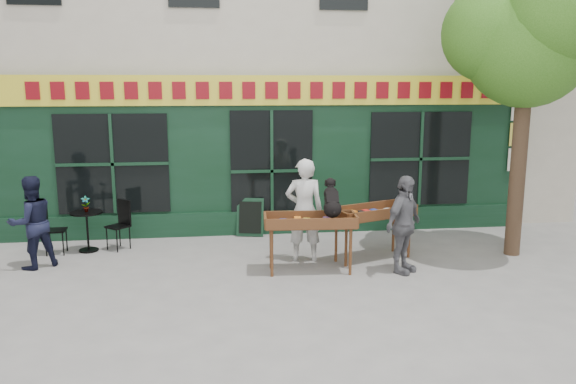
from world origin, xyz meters
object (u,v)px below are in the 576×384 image
Objects in this scene: dog at (332,197)px; man_right at (404,225)px; book_cart_center at (310,224)px; man_left at (32,223)px; bistro_table at (87,223)px; book_cart_right at (374,215)px; woman at (304,210)px.

man_right reaches higher than dog.
man_left is at bearing 173.86° from book_cart_center.
man_right reaches higher than bistro_table.
book_cart_right is 5.36m from bistro_table.
dog is 0.79× the size of bistro_table.
bistro_table is (-3.98, 1.69, -0.28)m from book_cart_center.
woman is 4.69m from man_left.
man_right reaches higher than book_cart_center.
dog is at bearing 129.42° from man_right.
book_cart_right is 0.81m from man_right.
woman is 1.14× the size of book_cart_right.
bistro_table is at bearing 145.55° from book_cart_right.
book_cart_center is at bearing -179.06° from book_cart_right.
man_right is (1.53, -0.88, -0.10)m from woman.
book_cart_center is 0.96× the size of man_left.
man_left is (-4.68, 0.79, -0.02)m from book_cart_center.
bistro_table is 0.47× the size of man_left.
woman is 1.77m from man_right.
book_cart_right is 0.98× the size of man_right.
man_right is 5.85m from bistro_table.
book_cart_center is 0.83× the size of woman.
book_cart_right is at bearing 36.05° from dog.
dog is at bearing 133.04° from man_left.
woman is 1.15× the size of man_left.
book_cart_center is 4.34m from bistro_table.
book_cart_right is at bearing 139.86° from man_left.
woman is 1.12× the size of man_right.
woman is at bearing 120.06° from dog.
woman is at bearing 152.06° from book_cart_right.
man_left reaches higher than dog.
bistro_table is (-3.98, 1.04, -0.38)m from woman.
book_cart_right is 2.14× the size of bistro_table.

